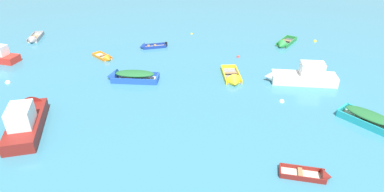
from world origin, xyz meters
The scene contains 15 objects.
rowboat_grey_outer_left centered at (-18.91, 31.92, 0.19)m, with size 1.68×3.69×1.00m.
motor_launch_maroon_near_left centered at (-11.01, 15.14, 0.68)m, with size 3.49×6.49×2.49m.
motor_launch_white_back_row_left centered at (9.12, 22.87, 0.62)m, with size 6.12×1.98×2.16m.
rowboat_deep_blue_midfield_left centered at (-5.39, 30.46, 0.14)m, with size 3.07×1.73×0.87m.
rowboat_yellow_center centered at (3.42, 22.75, 0.18)m, with size 1.79×3.93×1.28m.
rowboat_blue_near_camera centered at (-5.85, 22.51, 0.41)m, with size 4.61×1.65×1.40m.
rowboat_maroon_cluster_inner centered at (7.31, 11.11, 0.15)m, with size 2.92×1.31×0.85m.
rowboat_green_far_left centered at (9.51, 31.90, 0.18)m, with size 2.98×3.82×1.11m.
rowboat_turquoise_back_row_right centered at (12.93, 16.20, 0.39)m, with size 4.09×4.20×1.41m.
rowboat_orange_far_back centered at (-9.06, 27.03, 0.13)m, with size 2.57×2.46×0.87m.
mooring_buoy_midfield centered at (13.44, 33.53, 0.00)m, with size 0.39×0.39×0.39m, color yellow.
mooring_buoy_far_field centered at (-16.11, 21.48, 0.00)m, with size 0.46×0.46×0.46m, color silver.
mooring_buoy_near_foreground centered at (4.28, 28.38, 0.00)m, with size 0.32×0.32×0.32m, color red.
mooring_buoy_between_boats_left centered at (-0.87, 35.45, 0.00)m, with size 0.29×0.29×0.29m, color yellow.
mooring_buoy_trailing centered at (7.03, 19.45, 0.00)m, with size 0.40×0.40×0.40m, color silver.
Camera 1 is at (1.18, -2.67, 12.77)m, focal length 30.29 mm.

